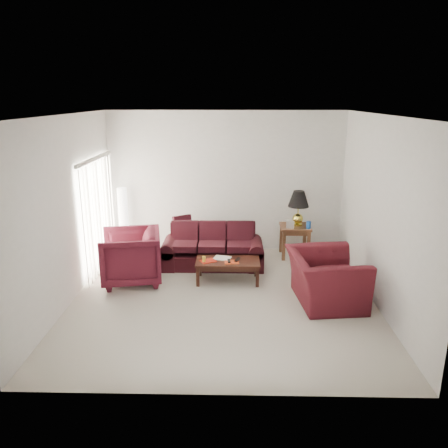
% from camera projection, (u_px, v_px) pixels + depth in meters
% --- Properties ---
extents(floor, '(5.00, 5.00, 0.00)m').
position_uv_depth(floor, '(223.00, 298.00, 7.37)').
color(floor, beige).
rests_on(floor, ground).
extents(blinds, '(0.10, 2.00, 2.16)m').
position_uv_depth(blinds, '(99.00, 215.00, 8.36)').
color(blinds, silver).
rests_on(blinds, ground).
extents(sofa, '(2.05, 0.98, 0.82)m').
position_uv_depth(sofa, '(212.00, 246.00, 8.64)').
color(sofa, black).
rests_on(sofa, ground).
extents(throw_pillow, '(0.44, 0.37, 0.41)m').
position_uv_depth(throw_pillow, '(182.00, 225.00, 9.23)').
color(throw_pillow, black).
rests_on(throw_pillow, sofa).
extents(end_table, '(0.62, 0.62, 0.67)m').
position_uv_depth(end_table, '(294.00, 241.00, 9.20)').
color(end_table, '#462918').
rests_on(end_table, ground).
extents(table_lamp, '(0.47, 0.47, 0.73)m').
position_uv_depth(table_lamp, '(298.00, 208.00, 9.04)').
color(table_lamp, gold).
rests_on(table_lamp, end_table).
extents(clock, '(0.16, 0.10, 0.15)m').
position_uv_depth(clock, '(290.00, 225.00, 8.92)').
color(clock, silver).
rests_on(clock, end_table).
extents(blue_canister, '(0.10, 0.10, 0.15)m').
position_uv_depth(blue_canister, '(309.00, 225.00, 8.90)').
color(blue_canister, blue).
rests_on(blue_canister, end_table).
extents(picture_frame, '(0.19, 0.20, 0.05)m').
position_uv_depth(picture_frame, '(288.00, 220.00, 9.24)').
color(picture_frame, silver).
rests_on(picture_frame, end_table).
extents(floor_lamp, '(0.24, 0.24, 1.44)m').
position_uv_depth(floor_lamp, '(124.00, 220.00, 9.32)').
color(floor_lamp, white).
rests_on(floor_lamp, ground).
extents(armchair_left, '(1.23, 1.20, 0.96)m').
position_uv_depth(armchair_left, '(131.00, 257.00, 7.89)').
color(armchair_left, '#430F1A').
rests_on(armchair_left, ground).
extents(armchair_right, '(1.25, 1.39, 0.83)m').
position_uv_depth(armchair_right, '(325.00, 278.00, 7.11)').
color(armchair_right, '#461017').
rests_on(armchair_right, ground).
extents(coffee_table, '(1.20, 0.66, 0.40)m').
position_uv_depth(coffee_table, '(228.00, 271.00, 7.98)').
color(coffee_table, black).
rests_on(coffee_table, ground).
extents(magazine_red, '(0.33, 0.30, 0.02)m').
position_uv_depth(magazine_red, '(208.00, 261.00, 7.88)').
color(magazine_red, red).
rests_on(magazine_red, coffee_table).
extents(magazine_white, '(0.35, 0.30, 0.02)m').
position_uv_depth(magazine_white, '(222.00, 258.00, 8.02)').
color(magazine_white, white).
rests_on(magazine_white, coffee_table).
extents(magazine_orange, '(0.27, 0.21, 0.01)m').
position_uv_depth(magazine_orange, '(232.00, 262.00, 7.83)').
color(magazine_orange, '#D04318').
rests_on(magazine_orange, coffee_table).
extents(remote_a, '(0.06, 0.17, 0.02)m').
position_uv_depth(remote_a, '(229.00, 261.00, 7.83)').
color(remote_a, black).
rests_on(remote_a, coffee_table).
extents(remote_b, '(0.11, 0.19, 0.02)m').
position_uv_depth(remote_b, '(238.00, 259.00, 7.89)').
color(remote_b, black).
rests_on(remote_b, coffee_table).
extents(yellow_glass, '(0.08, 0.08, 0.11)m').
position_uv_depth(yellow_glass, '(204.00, 259.00, 7.82)').
color(yellow_glass, gold).
rests_on(yellow_glass, coffee_table).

